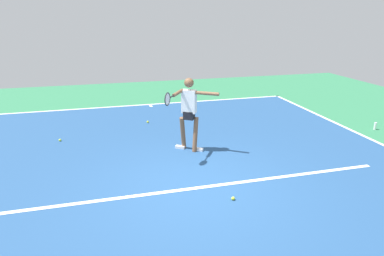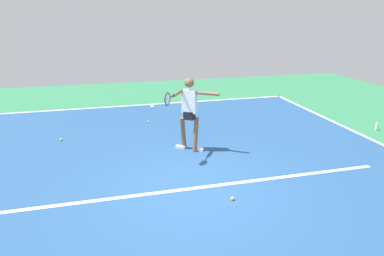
{
  "view_description": "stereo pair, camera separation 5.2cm",
  "coord_description": "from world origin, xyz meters",
  "px_view_note": "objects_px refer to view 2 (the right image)",
  "views": [
    {
      "loc": [
        1.54,
        5.59,
        3.22
      ],
      "look_at": [
        -0.17,
        -0.95,
        0.9
      ],
      "focal_mm": 31.09,
      "sensor_mm": 36.0,
      "label": 1
    },
    {
      "loc": [
        1.49,
        5.6,
        3.22
      ],
      "look_at": [
        -0.17,
        -0.95,
        0.9
      ],
      "focal_mm": 31.09,
      "sensor_mm": 36.0,
      "label": 2
    }
  ],
  "objects_px": {
    "tennis_player": "(189,109)",
    "water_bottle": "(377,126)",
    "tennis_ball_by_sideline": "(149,122)",
    "tennis_ball_by_baseline": "(233,199)",
    "tennis_ball_near_service_line": "(61,140)"
  },
  "relations": [
    {
      "from": "tennis_player",
      "to": "tennis_ball_near_service_line",
      "type": "height_order",
      "value": "tennis_player"
    },
    {
      "from": "tennis_ball_by_baseline",
      "to": "tennis_ball_near_service_line",
      "type": "distance_m",
      "value": 5.21
    },
    {
      "from": "tennis_ball_near_service_line",
      "to": "water_bottle",
      "type": "height_order",
      "value": "water_bottle"
    },
    {
      "from": "water_bottle",
      "to": "tennis_player",
      "type": "bearing_deg",
      "value": 1.25
    },
    {
      "from": "water_bottle",
      "to": "tennis_ball_near_service_line",
      "type": "bearing_deg",
      "value": -8.61
    },
    {
      "from": "tennis_ball_near_service_line",
      "to": "tennis_ball_by_baseline",
      "type": "bearing_deg",
      "value": 130.56
    },
    {
      "from": "tennis_ball_near_service_line",
      "to": "water_bottle",
      "type": "bearing_deg",
      "value": 171.39
    },
    {
      "from": "tennis_ball_by_baseline",
      "to": "tennis_ball_by_sideline",
      "type": "height_order",
      "value": "same"
    },
    {
      "from": "tennis_player",
      "to": "water_bottle",
      "type": "xyz_separation_m",
      "value": [
        -5.67,
        -0.12,
        -0.95
      ]
    },
    {
      "from": "water_bottle",
      "to": "tennis_ball_by_baseline",
      "type": "bearing_deg",
      "value": 25.57
    },
    {
      "from": "tennis_ball_by_sideline",
      "to": "water_bottle",
      "type": "bearing_deg",
      "value": 159.93
    },
    {
      "from": "tennis_player",
      "to": "tennis_ball_by_sideline",
      "type": "height_order",
      "value": "tennis_player"
    },
    {
      "from": "tennis_ball_by_baseline",
      "to": "tennis_player",
      "type": "bearing_deg",
      "value": -85.34
    },
    {
      "from": "tennis_ball_by_sideline",
      "to": "water_bottle",
      "type": "height_order",
      "value": "water_bottle"
    },
    {
      "from": "tennis_ball_by_baseline",
      "to": "tennis_ball_by_sideline",
      "type": "bearing_deg",
      "value": -79.58
    }
  ]
}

